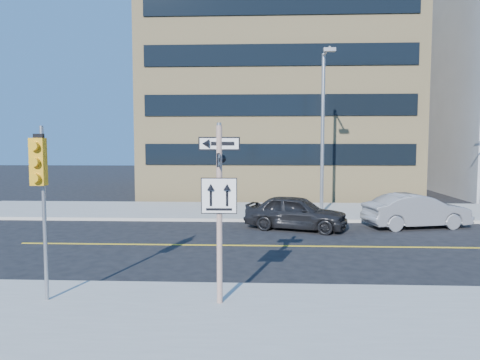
{
  "coord_description": "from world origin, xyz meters",
  "views": [
    {
      "loc": [
        0.94,
        -12.81,
        3.8
      ],
      "look_at": [
        0.16,
        4.0,
        2.41
      ],
      "focal_mm": 35.0,
      "sensor_mm": 36.0,
      "label": 1
    }
  ],
  "objects_px": {
    "parked_car_b": "(416,211)",
    "streetlight_a": "(323,122)",
    "parked_car_a": "(296,212)",
    "sign_pole": "(219,203)",
    "traffic_signal": "(40,176)"
  },
  "relations": [
    {
      "from": "parked_car_a",
      "to": "parked_car_b",
      "type": "relative_size",
      "value": 0.96
    },
    {
      "from": "traffic_signal",
      "to": "streetlight_a",
      "type": "bearing_deg",
      "value": 59.2
    },
    {
      "from": "parked_car_b",
      "to": "streetlight_a",
      "type": "xyz_separation_m",
      "value": [
        -3.75,
        2.87,
        4.0
      ]
    },
    {
      "from": "traffic_signal",
      "to": "parked_car_a",
      "type": "height_order",
      "value": "traffic_signal"
    },
    {
      "from": "parked_car_b",
      "to": "streetlight_a",
      "type": "bearing_deg",
      "value": 39.29
    },
    {
      "from": "parked_car_b",
      "to": "streetlight_a",
      "type": "distance_m",
      "value": 6.19
    },
    {
      "from": "traffic_signal",
      "to": "parked_car_b",
      "type": "bearing_deg",
      "value": 41.9
    },
    {
      "from": "sign_pole",
      "to": "parked_car_b",
      "type": "distance_m",
      "value": 13.08
    },
    {
      "from": "traffic_signal",
      "to": "parked_car_a",
      "type": "relative_size",
      "value": 0.91
    },
    {
      "from": "streetlight_a",
      "to": "traffic_signal",
      "type": "bearing_deg",
      "value": -120.8
    },
    {
      "from": "parked_car_a",
      "to": "streetlight_a",
      "type": "xyz_separation_m",
      "value": [
        1.58,
        3.53,
        4.01
      ]
    },
    {
      "from": "streetlight_a",
      "to": "parked_car_a",
      "type": "bearing_deg",
      "value": -114.12
    },
    {
      "from": "traffic_signal",
      "to": "sign_pole",
      "type": "bearing_deg",
      "value": 2.11
    },
    {
      "from": "parked_car_a",
      "to": "parked_car_b",
      "type": "bearing_deg",
      "value": -64.72
    },
    {
      "from": "traffic_signal",
      "to": "streetlight_a",
      "type": "xyz_separation_m",
      "value": [
        8.0,
        13.42,
        1.73
      ]
    }
  ]
}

